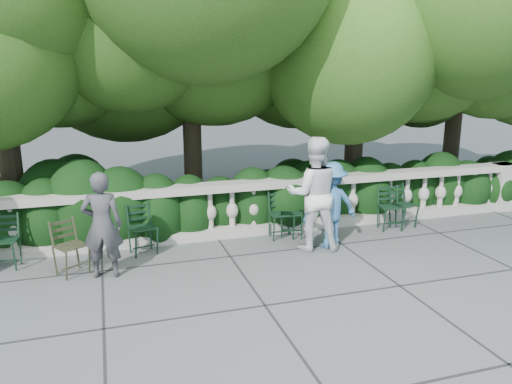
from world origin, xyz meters
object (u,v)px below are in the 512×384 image
object	(u,v)px
chair_a	(147,256)
chair_c	(283,241)
chair_e	(291,239)
chair_f	(392,232)
chair_d	(408,229)
person_woman_grey	(102,225)
chair_b	(4,272)
person_older_blue	(330,205)
person_casual_man	(314,194)
chair_weathered	(78,277)

from	to	relation	value
chair_a	chair_c	bearing A→B (deg)	-12.19
chair_a	chair_e	distance (m)	2.55
chair_f	chair_e	bearing A→B (deg)	-175.17
chair_c	chair_d	xyz separation A→B (m)	(2.48, -0.11, 0.00)
chair_c	person_woman_grey	xyz separation A→B (m)	(-3.04, -0.68, 0.79)
chair_a	person_woman_grey	distance (m)	1.20
chair_b	person_older_blue	bearing A→B (deg)	1.97
chair_a	person_casual_man	xyz separation A→B (m)	(2.73, -0.45, 0.95)
person_older_blue	chair_c	bearing A→B (deg)	-40.00
chair_e	person_older_blue	size ratio (longest dim) A/B	0.57
chair_weathered	person_woman_grey	size ratio (longest dim) A/B	0.53
chair_d	person_casual_man	bearing A→B (deg)	175.40
person_casual_man	chair_a	bearing A→B (deg)	6.77
chair_a	person_woman_grey	bearing A→B (deg)	-149.44
chair_b	person_woman_grey	distance (m)	1.78
person_woman_grey	chair_b	bearing A→B (deg)	-13.81
chair_d	chair_weathered	size ratio (longest dim) A/B	1.00
chair_b	person_older_blue	xyz separation A→B (m)	(5.16, -0.46, 0.74)
chair_c	person_older_blue	xyz separation A→B (m)	(0.65, -0.51, 0.74)
chair_b	chair_e	bearing A→B (deg)	8.01
chair_d	chair_a	bearing A→B (deg)	164.48
chair_weathered	chair_b	bearing A→B (deg)	122.75
chair_d	chair_b	bearing A→B (deg)	164.73
chair_f	person_casual_man	xyz separation A→B (m)	(-1.77, -0.34, 0.95)
person_woman_grey	person_older_blue	world-z (taller)	person_woman_grey
chair_e	person_older_blue	bearing A→B (deg)	-25.98
chair_b	chair_f	size ratio (longest dim) A/B	1.00
chair_weathered	chair_c	bearing A→B (deg)	-21.13
chair_b	person_older_blue	world-z (taller)	person_older_blue
chair_f	person_woman_grey	xyz separation A→B (m)	(-5.16, -0.52, 0.79)
chair_b	chair_e	xyz separation A→B (m)	(4.67, 0.08, 0.00)
chair_d	chair_e	bearing A→B (deg)	161.72
chair_f	person_older_blue	xyz separation A→B (m)	(-1.47, -0.35, 0.74)
chair_e	person_casual_man	xyz separation A→B (m)	(0.18, -0.53, 0.95)
chair_a	chair_e	xyz separation A→B (m)	(2.55, 0.08, 0.00)
chair_a	chair_weathered	size ratio (longest dim) A/B	1.00
chair_d	person_woman_grey	world-z (taller)	person_woman_grey
person_casual_man	person_woman_grey	bearing A→B (deg)	19.12
chair_a	chair_c	size ratio (longest dim) A/B	1.00
chair_e	person_casual_man	size ratio (longest dim) A/B	0.44
chair_f	person_woman_grey	bearing A→B (deg)	-164.04
chair_f	chair_b	bearing A→B (deg)	-170.72
person_woman_grey	chair_f	bearing A→B (deg)	-164.98
chair_c	chair_d	bearing A→B (deg)	1.83
chair_b	chair_weathered	bearing A→B (deg)	-19.35
chair_c	chair_weathered	size ratio (longest dim) A/B	1.00
chair_f	chair_weathered	xyz separation A→B (m)	(-5.55, -0.43, 0.00)
chair_e	chair_a	bearing A→B (deg)	-156.31
chair_a	chair_e	world-z (taller)	same
chair_b	chair_c	size ratio (longest dim) A/B	1.00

